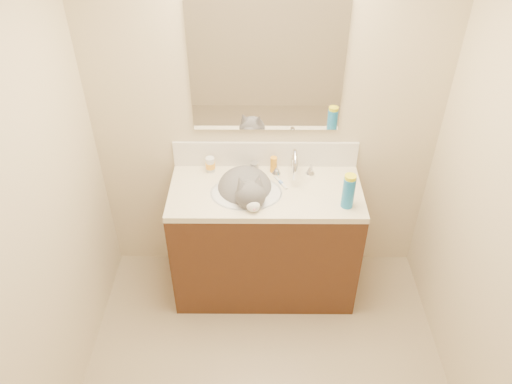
{
  "coord_description": "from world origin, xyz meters",
  "views": [
    {
      "loc": [
        -0.05,
        -1.48,
        2.74
      ],
      "look_at": [
        -0.06,
        0.92,
        0.88
      ],
      "focal_mm": 35.0,
      "sensor_mm": 36.0,
      "label": 1
    }
  ],
  "objects_px": {
    "cat": "(246,191)",
    "pill_bottle": "(210,165)",
    "faucet": "(294,166)",
    "spray_can": "(348,193)",
    "vanity_cabinet": "(265,242)",
    "amber_bottle": "(274,165)",
    "basin": "(246,201)",
    "silver_jar": "(254,167)"
  },
  "relations": [
    {
      "from": "basin",
      "to": "amber_bottle",
      "type": "xyz_separation_m",
      "value": [
        0.17,
        0.23,
        0.12
      ]
    },
    {
      "from": "vanity_cabinet",
      "to": "amber_bottle",
      "type": "bearing_deg",
      "value": 75.06
    },
    {
      "from": "vanity_cabinet",
      "to": "amber_bottle",
      "type": "relative_size",
      "value": 10.97
    },
    {
      "from": "vanity_cabinet",
      "to": "spray_can",
      "type": "xyz_separation_m",
      "value": [
        0.48,
        -0.15,
        0.55
      ]
    },
    {
      "from": "vanity_cabinet",
      "to": "silver_jar",
      "type": "distance_m",
      "value": 0.53
    },
    {
      "from": "vanity_cabinet",
      "to": "spray_can",
      "type": "height_order",
      "value": "spray_can"
    },
    {
      "from": "basin",
      "to": "cat",
      "type": "bearing_deg",
      "value": 92.4
    },
    {
      "from": "faucet",
      "to": "silver_jar",
      "type": "xyz_separation_m",
      "value": [
        -0.25,
        0.06,
        -0.05
      ]
    },
    {
      "from": "amber_bottle",
      "to": "spray_can",
      "type": "height_order",
      "value": "spray_can"
    },
    {
      "from": "basin",
      "to": "cat",
      "type": "xyz_separation_m",
      "value": [
        -0.0,
        0.03,
        0.06
      ]
    },
    {
      "from": "spray_can",
      "to": "faucet",
      "type": "bearing_deg",
      "value": 135.81
    },
    {
      "from": "basin",
      "to": "amber_bottle",
      "type": "distance_m",
      "value": 0.31
    },
    {
      "from": "silver_jar",
      "to": "spray_can",
      "type": "distance_m",
      "value": 0.66
    },
    {
      "from": "amber_bottle",
      "to": "cat",
      "type": "bearing_deg",
      "value": -131.86
    },
    {
      "from": "vanity_cabinet",
      "to": "amber_bottle",
      "type": "height_order",
      "value": "amber_bottle"
    },
    {
      "from": "spray_can",
      "to": "cat",
      "type": "bearing_deg",
      "value": 165.39
    },
    {
      "from": "cat",
      "to": "pill_bottle",
      "type": "height_order",
      "value": "cat"
    },
    {
      "from": "basin",
      "to": "amber_bottle",
      "type": "relative_size",
      "value": 4.11
    },
    {
      "from": "amber_bottle",
      "to": "spray_can",
      "type": "bearing_deg",
      "value": -39.3
    },
    {
      "from": "vanity_cabinet",
      "to": "faucet",
      "type": "distance_m",
      "value": 0.58
    },
    {
      "from": "silver_jar",
      "to": "spray_can",
      "type": "bearing_deg",
      "value": -32.84
    },
    {
      "from": "silver_jar",
      "to": "amber_bottle",
      "type": "distance_m",
      "value": 0.13
    },
    {
      "from": "cat",
      "to": "vanity_cabinet",
      "type": "bearing_deg",
      "value": -13.76
    },
    {
      "from": "silver_jar",
      "to": "spray_can",
      "type": "relative_size",
      "value": 0.33
    },
    {
      "from": "basin",
      "to": "pill_bottle",
      "type": "bearing_deg",
      "value": 135.99
    },
    {
      "from": "vanity_cabinet",
      "to": "basin",
      "type": "relative_size",
      "value": 2.67
    },
    {
      "from": "cat",
      "to": "faucet",
      "type": "bearing_deg",
      "value": 11.3
    },
    {
      "from": "silver_jar",
      "to": "cat",
      "type": "bearing_deg",
      "value": -103.98
    },
    {
      "from": "spray_can",
      "to": "vanity_cabinet",
      "type": "bearing_deg",
      "value": 162.13
    },
    {
      "from": "vanity_cabinet",
      "to": "pill_bottle",
      "type": "height_order",
      "value": "pill_bottle"
    },
    {
      "from": "vanity_cabinet",
      "to": "silver_jar",
      "type": "xyz_separation_m",
      "value": [
        -0.07,
        0.2,
        0.48
      ]
    },
    {
      "from": "basin",
      "to": "vanity_cabinet",
      "type": "bearing_deg",
      "value": 14.04
    },
    {
      "from": "spray_can",
      "to": "pill_bottle",
      "type": "bearing_deg",
      "value": 157.09
    },
    {
      "from": "vanity_cabinet",
      "to": "silver_jar",
      "type": "height_order",
      "value": "silver_jar"
    },
    {
      "from": "basin",
      "to": "pill_bottle",
      "type": "distance_m",
      "value": 0.35
    },
    {
      "from": "amber_bottle",
      "to": "pill_bottle",
      "type": "bearing_deg",
      "value": 179.53
    },
    {
      "from": "faucet",
      "to": "vanity_cabinet",
      "type": "bearing_deg",
      "value": -142.71
    },
    {
      "from": "amber_bottle",
      "to": "silver_jar",
      "type": "bearing_deg",
      "value": 177.3
    },
    {
      "from": "cat",
      "to": "silver_jar",
      "type": "relative_size",
      "value": 7.84
    },
    {
      "from": "vanity_cabinet",
      "to": "faucet",
      "type": "height_order",
      "value": "faucet"
    },
    {
      "from": "faucet",
      "to": "spray_can",
      "type": "height_order",
      "value": "faucet"
    },
    {
      "from": "cat",
      "to": "pill_bottle",
      "type": "distance_m",
      "value": 0.31
    }
  ]
}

